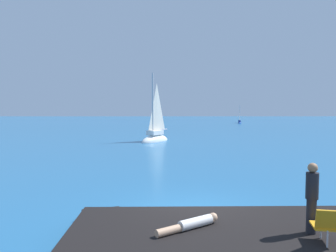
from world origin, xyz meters
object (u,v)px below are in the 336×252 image
(sailboat_far, at_px, (239,122))
(person_standing, at_px, (312,196))
(sailboat_near, at_px, (155,137))
(beach_chair, at_px, (325,224))
(person_sunbather, at_px, (191,224))

(sailboat_far, xyz_separation_m, person_standing, (-9.55, -50.97, 1.18))
(sailboat_far, bearing_deg, sailboat_near, 165.51)
(person_standing, distance_m, beach_chair, 0.73)
(person_sunbather, xyz_separation_m, beach_chair, (2.75, -0.87, 0.33))
(beach_chair, bearing_deg, sailboat_near, 21.28)
(sailboat_near, height_order, sailboat_far, sailboat_near)
(person_sunbather, xyz_separation_m, person_standing, (2.71, -0.27, 0.75))
(sailboat_near, distance_m, beach_chair, 23.55)
(sailboat_far, distance_m, person_standing, 51.87)
(sailboat_far, xyz_separation_m, person_sunbather, (-12.26, -50.69, 0.43))
(sailboat_near, relative_size, sailboat_far, 1.96)
(sailboat_far, relative_size, beach_chair, 4.37)
(person_sunbather, bearing_deg, sailboat_near, -119.28)
(sailboat_near, xyz_separation_m, person_sunbather, (1.73, -22.25, 0.25))
(sailboat_far, relative_size, person_standing, 2.15)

